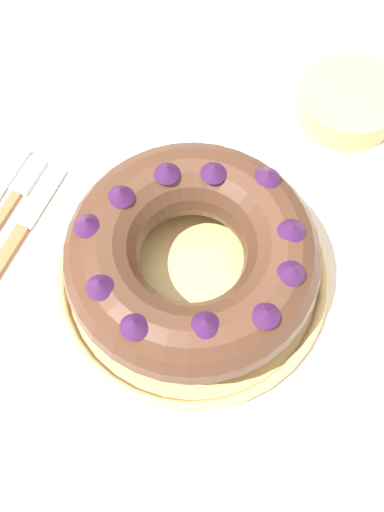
{
  "coord_description": "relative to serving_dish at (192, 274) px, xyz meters",
  "views": [
    {
      "loc": [
        0.08,
        -0.25,
        1.41
      ],
      "look_at": [
        -0.03,
        -0.01,
        0.81
      ],
      "focal_mm": 42.0,
      "sensor_mm": 36.0,
      "label": 1
    }
  ],
  "objects": [
    {
      "name": "ground_plane",
      "position": [
        0.03,
        0.01,
        -0.76
      ],
      "size": [
        8.0,
        8.0,
        0.0
      ],
      "primitive_type": "plane",
      "color": "brown"
    },
    {
      "name": "dining_table",
      "position": [
        0.03,
        0.01,
        -0.09
      ],
      "size": [
        1.43,
        1.06,
        0.75
      ],
      "color": "beige",
      "rests_on": "ground_plane"
    },
    {
      "name": "serving_dish",
      "position": [
        0.0,
        0.0,
        0.0
      ],
      "size": [
        0.32,
        0.32,
        0.02
      ],
      "color": "tan",
      "rests_on": "dining_table"
    },
    {
      "name": "bundt_cake",
      "position": [
        0.0,
        -0.0,
        0.05
      ],
      "size": [
        0.28,
        0.28,
        0.1
      ],
      "color": "#4C2D1E",
      "rests_on": "serving_dish"
    },
    {
      "name": "fork",
      "position": [
        -0.25,
        -0.01,
        -0.01
      ],
      "size": [
        0.02,
        0.19,
        0.01
      ],
      "rotation": [
        0.0,
        0.0,
        0.06
      ],
      "color": "#936038",
      "rests_on": "dining_table"
    },
    {
      "name": "cake_knife",
      "position": [
        -0.22,
        -0.03,
        -0.01
      ],
      "size": [
        0.02,
        0.17,
        0.01
      ],
      "rotation": [
        0.0,
        0.0,
        -0.01
      ],
      "color": "#936038",
      "rests_on": "dining_table"
    },
    {
      "name": "side_bowl",
      "position": [
        0.09,
        0.31,
        0.01
      ],
      "size": [
        0.13,
        0.13,
        0.04
      ],
      "primitive_type": "cylinder",
      "color": "tan",
      "rests_on": "dining_table"
    }
  ]
}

